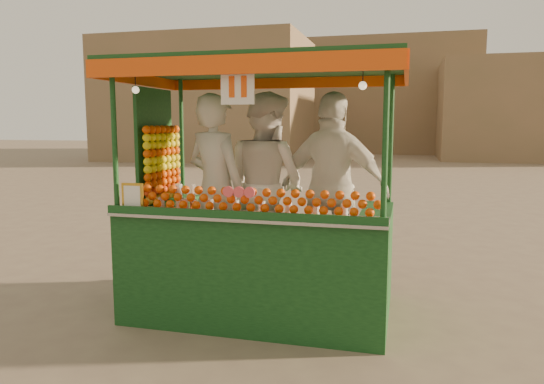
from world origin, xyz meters
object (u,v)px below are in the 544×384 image
(vendor_middle, at_px, (266,185))
(vendor_right, at_px, (333,189))
(juice_cart, at_px, (253,234))
(vendor_left, at_px, (216,188))

(vendor_middle, relative_size, vendor_right, 1.00)
(juice_cart, relative_size, vendor_right, 1.43)
(juice_cart, bearing_deg, vendor_right, 19.57)
(vendor_middle, distance_m, vendor_right, 0.70)
(vendor_right, bearing_deg, juice_cart, 33.39)
(juice_cart, relative_size, vendor_middle, 1.42)
(juice_cart, relative_size, vendor_left, 1.44)
(vendor_middle, height_order, vendor_right, vendor_middle)
(juice_cart, height_order, vendor_right, juice_cart)
(juice_cart, xyz_separation_m, vendor_middle, (0.02, 0.38, 0.42))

